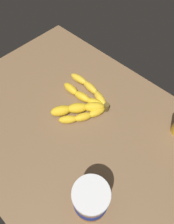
# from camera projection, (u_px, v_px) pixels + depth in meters

# --- Properties ---
(ground_plane) EXTENTS (0.90, 0.69, 0.05)m
(ground_plane) POSITION_uv_depth(u_px,v_px,m) (70.00, 122.00, 0.75)
(ground_plane) COLOR brown
(banana_bunch) EXTENTS (0.22, 0.21, 0.04)m
(banana_bunch) POSITION_uv_depth(u_px,v_px,m) (83.00, 102.00, 0.75)
(banana_bunch) COLOR yellow
(banana_bunch) RESTS_ON ground_plane
(peanut_butter_jar) EXTENTS (0.09, 0.09, 0.13)m
(peanut_butter_jar) POSITION_uv_depth(u_px,v_px,m) (91.00, 199.00, 0.52)
(peanut_butter_jar) COLOR #9E602D
(peanut_butter_jar) RESTS_ON ground_plane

